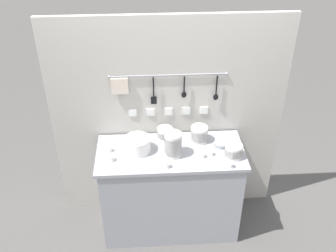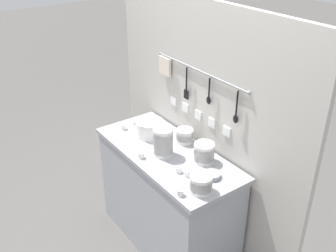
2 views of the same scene
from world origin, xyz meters
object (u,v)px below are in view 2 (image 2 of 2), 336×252
at_px(plate_stack, 150,128).
at_px(cup_front_right, 180,192).
at_px(cup_edge_far, 178,169).
at_px(cup_edge_near, 141,155).
at_px(bowl_stack_tall_left, 204,153).
at_px(bowl_stack_short_front, 163,142).
at_px(cup_back_right, 124,127).
at_px(cup_mid_row, 135,121).
at_px(bowl_stack_nested_right, 185,136).
at_px(steel_mixing_bowl, 212,175).
at_px(cup_centre, 187,173).
at_px(bowl_stack_wide_centre, 201,183).

relative_size(plate_stack, cup_front_right, 4.91).
distance_m(cup_edge_far, cup_edge_near, 0.32).
relative_size(bowl_stack_tall_left, plate_stack, 0.67).
xyz_separation_m(bowl_stack_short_front, cup_back_right, (-0.51, -0.04, -0.09)).
height_order(cup_front_right, cup_edge_near, same).
bearing_deg(bowl_stack_tall_left, plate_stack, -168.71).
distance_m(bowl_stack_tall_left, cup_mid_row, 0.78).
height_order(bowl_stack_short_front, cup_back_right, bowl_stack_short_front).
bearing_deg(cup_back_right, bowl_stack_nested_right, 31.80).
bearing_deg(cup_front_right, plate_stack, 160.52).
height_order(bowl_stack_short_front, bowl_stack_tall_left, bowl_stack_short_front).
relative_size(bowl_stack_short_front, cup_back_right, 4.84).
distance_m(cup_mid_row, cup_edge_near, 0.53).
xyz_separation_m(bowl_stack_tall_left, plate_stack, (-0.54, -0.11, -0.01)).
bearing_deg(bowl_stack_tall_left, steel_mixing_bowl, -24.27).
xyz_separation_m(cup_mid_row, cup_centre, (0.85, -0.11, 0.00)).
distance_m(steel_mixing_bowl, cup_edge_near, 0.55).
xyz_separation_m(plate_stack, cup_mid_row, (-0.24, 0.01, -0.04)).
distance_m(cup_front_right, cup_centre, 0.21).
relative_size(steel_mixing_bowl, cup_edge_near, 2.64).
height_order(bowl_stack_tall_left, cup_back_right, bowl_stack_tall_left).
height_order(bowl_stack_wide_centre, steel_mixing_bowl, bowl_stack_wide_centre).
height_order(bowl_stack_nested_right, cup_front_right, bowl_stack_nested_right).
xyz_separation_m(bowl_stack_short_front, bowl_stack_wide_centre, (0.50, -0.06, -0.05)).
xyz_separation_m(cup_mid_row, cup_front_right, (0.98, -0.27, 0.00)).
bearing_deg(bowl_stack_wide_centre, bowl_stack_nested_right, 151.68).
bearing_deg(plate_stack, cup_edge_near, -44.68).
height_order(bowl_stack_tall_left, cup_centre, bowl_stack_tall_left).
distance_m(steel_mixing_bowl, cup_centre, 0.17).
distance_m(bowl_stack_nested_right, cup_edge_near, 0.40).
bearing_deg(bowl_stack_nested_right, cup_edge_far, -43.79).
distance_m(cup_edge_near, cup_back_right, 0.47).
bearing_deg(bowl_stack_nested_right, bowl_stack_wide_centre, -28.32).
height_order(bowl_stack_short_front, cup_front_right, bowl_stack_short_front).
xyz_separation_m(cup_edge_far, cup_back_right, (-0.75, 0.00, 0.00)).
height_order(bowl_stack_nested_right, bowl_stack_wide_centre, bowl_stack_wide_centre).
bearing_deg(bowl_stack_nested_right, cup_centre, -35.43).
relative_size(plate_stack, cup_centre, 4.91).
height_order(bowl_stack_wide_centre, cup_edge_far, bowl_stack_wide_centre).
bearing_deg(cup_edge_far, steel_mixing_bowl, 40.00).
bearing_deg(cup_back_right, cup_centre, 1.41).
height_order(plate_stack, cup_mid_row, plate_stack).
xyz_separation_m(cup_edge_far, cup_centre, (0.07, 0.02, 0.00)).
distance_m(bowl_stack_tall_left, cup_centre, 0.22).
distance_m(bowl_stack_wide_centre, cup_mid_row, 1.04).
bearing_deg(cup_mid_row, cup_edge_far, -9.54).
relative_size(bowl_stack_nested_right, steel_mixing_bowl, 1.13).
relative_size(bowl_stack_tall_left, cup_mid_row, 3.27).
xyz_separation_m(cup_mid_row, cup_back_right, (0.02, -0.13, 0.00)).
bearing_deg(cup_mid_row, bowl_stack_wide_centre, -7.78).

